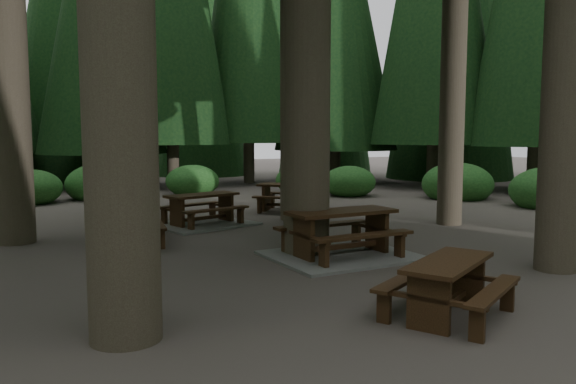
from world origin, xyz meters
name	(u,v)px	position (x,y,z in m)	size (l,w,h in m)	color
ground	(270,260)	(0.00, 0.00, 0.00)	(80.00, 80.00, 0.00)	#4A413C
picnic_table_a	(342,241)	(1.27, -0.29, 0.30)	(2.69, 2.30, 0.85)	gray
picnic_table_b	(130,222)	(-2.07, 2.37, 0.46)	(1.40, 1.69, 0.69)	black
picnic_table_c	(202,215)	(-0.13, 4.20, 0.26)	(2.75, 2.52, 0.76)	gray
picnic_table_d	(290,193)	(2.82, 5.65, 0.52)	(2.34, 2.29, 0.79)	black
picnic_table_e	(448,279)	(0.85, -3.73, 0.46)	(2.04, 1.94, 0.69)	black
shrub_ring	(290,228)	(0.70, 0.75, 0.40)	(23.86, 24.64, 1.49)	#1D541D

